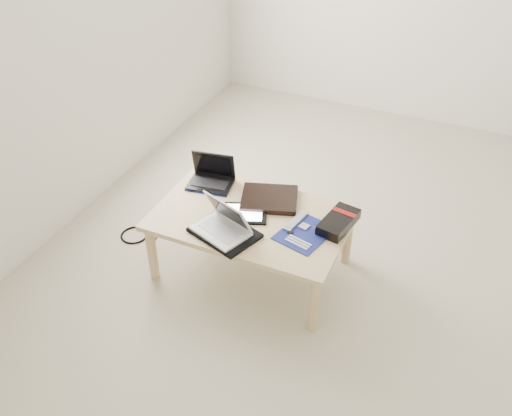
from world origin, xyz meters
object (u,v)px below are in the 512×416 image
at_px(white_laptop, 223,224).
at_px(netbook, 211,178).
at_px(coffee_table, 251,223).
at_px(gpu_box, 339,222).

bearing_deg(white_laptop, netbook, 125.23).
distance_m(coffee_table, gpu_box, 0.50).
distance_m(coffee_table, netbook, 0.42).
relative_size(coffee_table, white_laptop, 3.18).
height_order(white_laptop, gpu_box, white_laptop).
xyz_separation_m(white_laptop, gpu_box, (0.56, 0.32, -0.03)).
bearing_deg(netbook, gpu_box, -6.01).
bearing_deg(netbook, white_laptop, -54.77).
bearing_deg(white_laptop, coffee_table, 69.33).
distance_m(white_laptop, gpu_box, 0.64).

